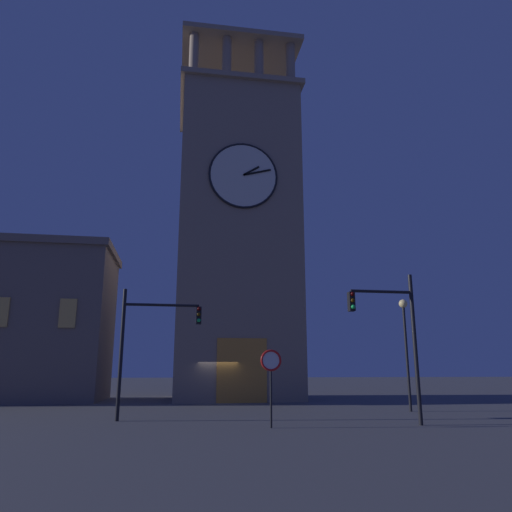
% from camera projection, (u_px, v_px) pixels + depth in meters
% --- Properties ---
extents(ground_plane, '(200.00, 200.00, 0.00)m').
position_uv_depth(ground_plane, '(217.00, 403.00, 30.07)').
color(ground_plane, '#4C4C51').
extents(clocktower, '(9.19, 9.13, 30.01)m').
position_uv_depth(clocktower, '(236.00, 236.00, 36.50)').
color(clocktower, gray).
rests_on(clocktower, ground_plane).
extents(traffic_signal_near, '(3.36, 0.41, 5.40)m').
position_uv_depth(traffic_signal_near, '(149.00, 334.00, 20.13)').
color(traffic_signal_near, black).
rests_on(traffic_signal_near, ground_plane).
extents(traffic_signal_mid, '(2.70, 0.41, 5.73)m').
position_uv_depth(traffic_signal_mid, '(394.00, 327.00, 18.46)').
color(traffic_signal_mid, black).
rests_on(traffic_signal_mid, ground_plane).
extents(street_lamp, '(0.44, 0.44, 5.61)m').
position_uv_depth(street_lamp, '(405.00, 333.00, 24.51)').
color(street_lamp, black).
rests_on(street_lamp, ground_plane).
extents(no_horn_sign, '(0.78, 0.14, 2.74)m').
position_uv_depth(no_horn_sign, '(271.00, 366.00, 17.35)').
color(no_horn_sign, black).
rests_on(no_horn_sign, ground_plane).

